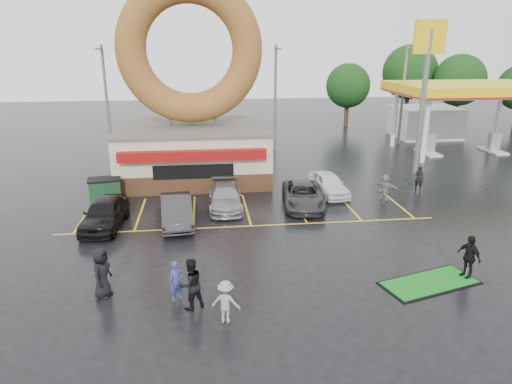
{
  "coord_description": "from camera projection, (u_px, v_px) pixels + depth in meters",
  "views": [
    {
      "loc": [
        -2.33,
        -18.6,
        9.14
      ],
      "look_at": [
        0.14,
        2.38,
        2.2
      ],
      "focal_mm": 32.0,
      "sensor_mm": 36.0,
      "label": 1
    }
  ],
  "objects": [
    {
      "name": "ground",
      "position": [
        259.0,
        254.0,
        20.67
      ],
      "size": [
        120.0,
        120.0,
        0.0
      ],
      "primitive_type": "plane",
      "color": "black",
      "rests_on": "ground"
    },
    {
      "name": "donut_shop",
      "position": [
        193.0,
        114.0,
        31.18
      ],
      "size": [
        10.2,
        8.7,
        13.5
      ],
      "color": "#472B19",
      "rests_on": "ground"
    },
    {
      "name": "gas_station",
      "position": [
        449.0,
        105.0,
        41.48
      ],
      "size": [
        12.3,
        13.65,
        5.9
      ],
      "color": "silver",
      "rests_on": "ground"
    },
    {
      "name": "shell_sign",
      "position": [
        426.0,
        70.0,
        31.13
      ],
      "size": [
        2.2,
        0.36,
        10.6
      ],
      "color": "slate",
      "rests_on": "ground"
    },
    {
      "name": "streetlight_left",
      "position": [
        106.0,
        99.0,
        36.86
      ],
      "size": [
        0.4,
        2.21,
        9.0
      ],
      "color": "slate",
      "rests_on": "ground"
    },
    {
      "name": "streetlight_mid",
      "position": [
        275.0,
        96.0,
        39.35
      ],
      "size": [
        0.4,
        2.21,
        9.0
      ],
      "color": "slate",
      "rests_on": "ground"
    },
    {
      "name": "streetlight_right",
      "position": [
        403.0,
        93.0,
        41.63
      ],
      "size": [
        0.4,
        2.21,
        9.0
      ],
      "color": "slate",
      "rests_on": "ground"
    },
    {
      "name": "tree_far_a",
      "position": [
        460.0,
        80.0,
        50.24
      ],
      "size": [
        5.6,
        5.6,
        8.0
      ],
      "color": "#332114",
      "rests_on": "ground"
    },
    {
      "name": "tree_far_c",
      "position": [
        410.0,
        72.0,
        53.36
      ],
      "size": [
        6.3,
        6.3,
        9.0
      ],
      "color": "#332114",
      "rests_on": "ground"
    },
    {
      "name": "tree_far_d",
      "position": [
        348.0,
        86.0,
        51.0
      ],
      "size": [
        4.9,
        4.9,
        7.0
      ],
      "color": "#332114",
      "rests_on": "ground"
    },
    {
      "name": "car_black",
      "position": [
        105.0,
        213.0,
        23.51
      ],
      "size": [
        2.19,
        4.66,
        1.54
      ],
      "primitive_type": "imported",
      "rotation": [
        0.0,
        0.0,
        -0.08
      ],
      "color": "black",
      "rests_on": "ground"
    },
    {
      "name": "car_dgrey",
      "position": [
        177.0,
        210.0,
        23.98
      ],
      "size": [
        1.95,
        4.61,
        1.48
      ],
      "primitive_type": "imported",
      "rotation": [
        0.0,
        0.0,
        0.09
      ],
      "color": "#2E2D30",
      "rests_on": "ground"
    },
    {
      "name": "car_silver",
      "position": [
        225.0,
        197.0,
        26.3
      ],
      "size": [
        1.97,
        4.62,
        1.33
      ],
      "primitive_type": "imported",
      "rotation": [
        0.0,
        0.0,
        -0.02
      ],
      "color": "#949398",
      "rests_on": "ground"
    },
    {
      "name": "car_grey",
      "position": [
        303.0,
        195.0,
        26.53
      ],
      "size": [
        2.82,
        5.1,
        1.35
      ],
      "primitive_type": "imported",
      "rotation": [
        0.0,
        0.0,
        -0.12
      ],
      "color": "#323235",
      "rests_on": "ground"
    },
    {
      "name": "car_white",
      "position": [
        328.0,
        184.0,
        28.59
      ],
      "size": [
        2.16,
        4.31,
        1.41
      ],
      "primitive_type": "imported",
      "rotation": [
        0.0,
        0.0,
        0.12
      ],
      "color": "white",
      "rests_on": "ground"
    },
    {
      "name": "person_blue",
      "position": [
        177.0,
        281.0,
        16.81
      ],
      "size": [
        0.67,
        0.58,
        1.55
      ],
      "primitive_type": "imported",
      "rotation": [
        0.0,
        0.0,
        0.45
      ],
      "color": "navy",
      "rests_on": "ground"
    },
    {
      "name": "person_blackjkt",
      "position": [
        191.0,
        284.0,
        16.21
      ],
      "size": [
        1.17,
        1.09,
        1.93
      ],
      "primitive_type": "imported",
      "rotation": [
        0.0,
        0.0,
        3.64
      ],
      "color": "black",
      "rests_on": "ground"
    },
    {
      "name": "person_hoodie",
      "position": [
        226.0,
        302.0,
        15.45
      ],
      "size": [
        1.13,
        0.85,
        1.55
      ],
      "primitive_type": "imported",
      "rotation": [
        0.0,
        0.0,
        2.84
      ],
      "color": "gray",
      "rests_on": "ground"
    },
    {
      "name": "person_bystander",
      "position": [
        102.0,
        273.0,
        16.97
      ],
      "size": [
        0.87,
        1.09,
        1.96
      ],
      "primitive_type": "imported",
      "rotation": [
        0.0,
        0.0,
        1.29
      ],
      "color": "black",
      "rests_on": "ground"
    },
    {
      "name": "person_cameraman",
      "position": [
        469.0,
        257.0,
        18.39
      ],
      "size": [
        0.77,
        1.17,
        1.84
      ],
      "primitive_type": "imported",
      "rotation": [
        0.0,
        0.0,
        -1.24
      ],
      "color": "black",
      "rests_on": "ground"
    },
    {
      "name": "person_walker_near",
      "position": [
        385.0,
        187.0,
        27.67
      ],
      "size": [
        1.29,
        1.43,
        1.58
      ],
      "primitive_type": "imported",
      "rotation": [
        0.0,
        0.0,
        2.25
      ],
      "color": "gray",
      "rests_on": "ground"
    },
    {
      "name": "person_walker_far",
      "position": [
        419.0,
        178.0,
        29.49
      ],
      "size": [
        0.69,
        0.66,
        1.6
      ],
      "primitive_type": "imported",
      "rotation": [
        0.0,
        0.0,
        2.48
      ],
      "color": "black",
      "rests_on": "ground"
    },
    {
      "name": "dumpster",
      "position": [
        105.0,
        190.0,
        27.55
      ],
      "size": [
        1.98,
        1.5,
        1.3
      ],
      "primitive_type": "cube",
      "rotation": [
        0.0,
        0.0,
        0.18
      ],
      "color": "#1A4526",
      "rests_on": "ground"
    },
    {
      "name": "putting_green",
      "position": [
        430.0,
        283.0,
        18.17
      ],
      "size": [
        4.26,
        2.73,
        0.5
      ],
      "color": "black",
      "rests_on": "ground"
    }
  ]
}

